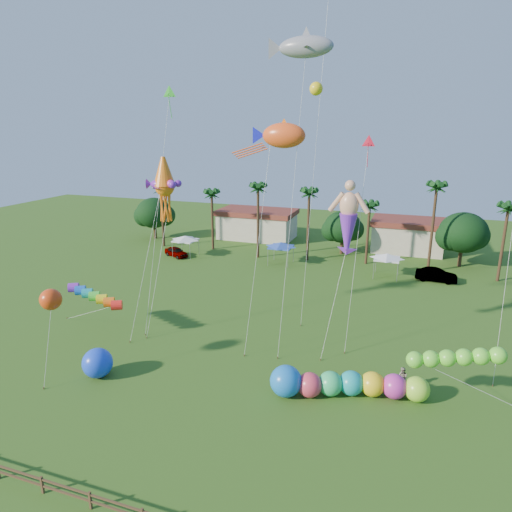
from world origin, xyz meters
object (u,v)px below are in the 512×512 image
(car_a, at_px, (176,252))
(spectator_b, at_px, (402,378))
(blue_ball, at_px, (97,363))
(car_b, at_px, (436,275))
(caterpillar_inflatable, at_px, (342,384))

(car_a, height_order, spectator_b, spectator_b)
(car_a, distance_m, blue_ball, 32.74)
(spectator_b, bearing_deg, car_b, 140.61)
(spectator_b, relative_size, blue_ball, 0.73)
(blue_ball, bearing_deg, caterpillar_inflatable, 11.31)
(caterpillar_inflatable, distance_m, blue_ball, 18.12)
(caterpillar_inflatable, bearing_deg, car_b, 60.20)
(caterpillar_inflatable, bearing_deg, blue_ball, 174.92)
(car_b, height_order, caterpillar_inflatable, caterpillar_inflatable)
(car_a, distance_m, caterpillar_inflatable, 39.45)
(car_b, distance_m, blue_ball, 40.25)
(car_b, xyz_separation_m, caterpillar_inflatable, (-6.77, -28.35, 0.15))
(car_a, bearing_deg, caterpillar_inflatable, -108.51)
(spectator_b, relative_size, caterpillar_inflatable, 0.15)
(spectator_b, height_order, caterpillar_inflatable, caterpillar_inflatable)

